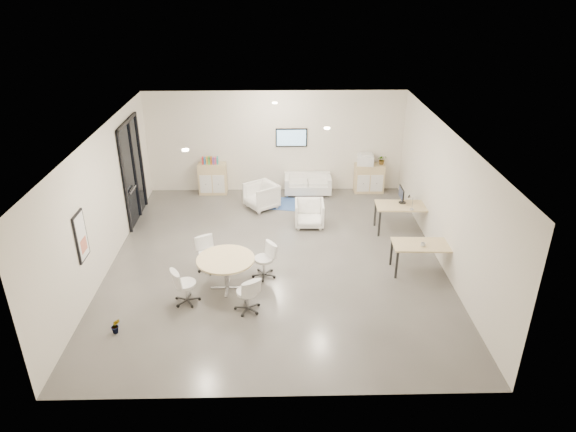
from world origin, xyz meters
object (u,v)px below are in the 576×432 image
(loveseat, at_px, (308,185))
(desk_rear, at_px, (403,208))
(sideboard_left, at_px, (213,179))
(armchair_right, at_px, (309,213))
(desk_front, at_px, (423,247))
(sideboard_right, at_px, (369,178))
(armchair_left, at_px, (261,195))
(round_table, at_px, (226,262))

(loveseat, height_order, desk_rear, desk_rear)
(sideboard_left, bearing_deg, armchair_right, -39.27)
(desk_rear, bearing_deg, armchair_right, 174.83)
(desk_front, bearing_deg, sideboard_right, 97.43)
(loveseat, bearing_deg, armchair_left, -143.30)
(sideboard_right, height_order, desk_rear, sideboard_right)
(armchair_left, xyz_separation_m, desk_rear, (3.86, -1.58, 0.26))
(desk_rear, relative_size, desk_front, 1.06)
(loveseat, bearing_deg, armchair_right, -91.35)
(desk_front, bearing_deg, round_table, -169.54)
(sideboard_right, bearing_deg, desk_front, -84.88)
(sideboard_right, bearing_deg, armchair_left, -161.13)
(armchair_right, xyz_separation_m, desk_front, (2.48, -2.45, 0.25))
(desk_front, bearing_deg, desk_rear, 91.80)
(loveseat, xyz_separation_m, desk_front, (2.40, -4.72, 0.35))
(sideboard_left, bearing_deg, loveseat, -2.23)
(sideboard_left, xyz_separation_m, desk_rear, (5.43, -2.74, 0.19))
(armchair_left, bearing_deg, armchair_right, 13.35)
(sideboard_left, height_order, loveseat, sideboard_left)
(round_table, bearing_deg, sideboard_left, 99.29)
(desk_rear, bearing_deg, round_table, -145.94)
(armchair_right, bearing_deg, loveseat, 89.53)
(armchair_left, height_order, desk_front, armchair_left)
(sideboard_left, relative_size, round_table, 0.77)
(armchair_right, bearing_deg, armchair_left, 139.48)
(loveseat, relative_size, round_table, 1.15)
(loveseat, bearing_deg, desk_rear, -46.63)
(sideboard_left, xyz_separation_m, round_table, (0.90, -5.49, 0.21))
(loveseat, distance_m, desk_rear, 3.59)
(loveseat, relative_size, desk_front, 1.04)
(armchair_left, bearing_deg, desk_rear, 33.21)
(desk_rear, bearing_deg, loveseat, 135.52)
(armchair_left, height_order, desk_rear, armchair_left)
(sideboard_left, bearing_deg, desk_rear, -26.82)
(sideboard_left, height_order, sideboard_right, sideboard_left)
(loveseat, distance_m, armchair_right, 2.28)
(sideboard_right, distance_m, armchair_left, 3.60)
(sideboard_right, bearing_deg, round_table, -126.60)
(armchair_right, distance_m, desk_rear, 2.54)
(sideboard_left, relative_size, armchair_left, 1.16)
(loveseat, bearing_deg, round_table, -110.72)
(loveseat, relative_size, desk_rear, 0.98)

